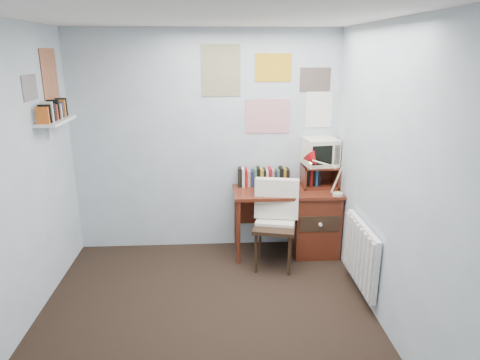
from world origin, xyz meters
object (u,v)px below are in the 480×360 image
Objects in this scene: crt_tv at (320,151)px; radiator at (361,254)px; desk_chair at (275,227)px; wall_shelf at (56,121)px; tv_riser at (320,176)px; desk at (309,219)px; desk_lamp at (339,178)px.

crt_tv is 0.44× the size of radiator.
wall_shelf is at bearing -165.40° from desk_chair.
radiator is 3.15m from wall_shelf.
crt_tv is at bearing 99.23° from radiator.
tv_riser is 0.65× the size of wall_shelf.
crt_tv is (0.12, 0.13, 0.77)m from desk.
desk_chair reaches higher than desk.
desk_chair is (-0.45, -0.34, 0.05)m from desk.
radiator is (0.05, -0.71, -0.54)m from desk_lamp.
desk_chair is 0.84m from tv_riser.
tv_riser is at bearing -92.27° from crt_tv.
crt_tv reaches higher than desk_lamp.
desk_lamp is 0.36m from tv_riser.
desk is at bearing 8.40° from wall_shelf.
tv_riser is (0.57, 0.45, 0.42)m from desk_chair.
radiator is 1.29× the size of wall_shelf.
desk is 0.51m from tv_riser.
crt_tv is at bearing 94.71° from desk_lamp.
desk_chair is 2.42m from wall_shelf.
desk is 2.87m from wall_shelf.
desk_chair is at bearing -142.91° from desk.
desk_chair is at bearing -141.61° from tv_riser.
wall_shelf reaches higher than desk_chair.
desk_chair is 2.28× the size of desk_lamp.
tv_riser is 1.14× the size of crt_tv.
desk_lamp reaches higher than desk.
wall_shelf is at bearing -169.68° from tv_riser.
crt_tv reaches higher than desk_chair.
desk is at bearing 50.67° from desk_chair.
radiator is at bearing -80.72° from tv_riser.
desk_lamp is 0.43m from crt_tv.
desk_lamp is (0.70, 0.12, 0.50)m from desk_chair.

